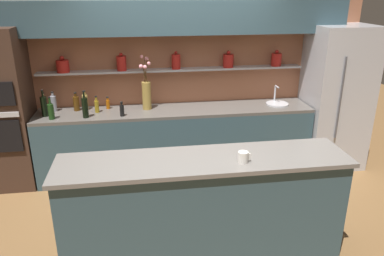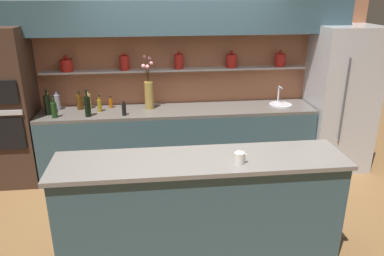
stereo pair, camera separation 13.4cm
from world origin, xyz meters
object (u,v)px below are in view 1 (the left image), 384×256
flower_vase (146,91)px  bottle_spirit_9 (54,103)px  oven_tower (1,110)px  bottle_spirit_1 (85,102)px  coffee_mug (243,157)px  bottle_wine_5 (44,106)px  bottle_sauce_3 (108,104)px  bottle_oil_0 (97,106)px  refrigerator (336,98)px  sink_fixture (277,103)px  bottle_wine_6 (51,111)px  bottle_spirit_2 (76,103)px  bottle_sauce_4 (122,110)px  bottle_spirit_7 (44,105)px  bottle_wine_8 (85,107)px

flower_vase → bottle_spirit_9: bearing=176.0°
oven_tower → bottle_spirit_1: oven_tower is taller
bottle_spirit_1 → coffee_mug: size_ratio=2.39×
bottle_spirit_9 → bottle_wine_5: bearing=-110.8°
bottle_sauce_3 → bottle_oil_0: bearing=-132.6°
refrigerator → sink_fixture: 0.84m
flower_vase → bottle_wine_6: size_ratio=2.50×
bottle_spirit_2 → bottle_wine_5: bearing=-153.6°
bottle_spirit_2 → bottle_sauce_3: size_ratio=1.51×
flower_vase → bottle_spirit_9: 1.22m
oven_tower → bottle_spirit_9: oven_tower is taller
bottle_sauce_3 → bottle_wine_6: (-0.66, -0.33, 0.04)m
bottle_wine_6 → bottle_wine_5: bearing=129.1°
bottle_sauce_3 → bottle_wine_6: size_ratio=0.58×
bottle_oil_0 → coffee_mug: bearing=-53.8°
flower_vase → bottle_spirit_2: (-0.92, 0.07, -0.14)m
refrigerator → bottle_sauce_4: size_ratio=10.46×
bottle_spirit_1 → bottle_spirit_7: bearing=-168.7°
bottle_spirit_7 → bottle_wine_8: size_ratio=0.82×
bottle_spirit_2 → bottle_spirit_9: bearing=176.4°
sink_fixture → bottle_wine_6: bearing=-176.6°
bottle_wine_5 → coffee_mug: 2.76m
bottle_oil_0 → bottle_spirit_2: bearing=156.5°
bottle_sauce_3 → bottle_wine_5: bearing=-165.1°
bottle_spirit_1 → bottle_wine_5: size_ratio=0.75×
flower_vase → oven_tower: bearing=-177.7°
refrigerator → bottle_spirit_7: size_ratio=7.05×
bottle_oil_0 → bottle_sauce_4: (0.33, -0.20, -0.01)m
bottle_spirit_7 → sink_fixture: bearing=-0.9°
oven_tower → bottle_sauce_4: oven_tower is taller
oven_tower → bottle_sauce_3: size_ratio=12.31×
bottle_oil_0 → bottle_sauce_3: bottle_oil_0 is taller
sink_fixture → bottle_sauce_3: size_ratio=1.87×
oven_tower → bottle_spirit_7: oven_tower is taller
bottle_sauce_3 → bottle_wine_8: bottle_wine_8 is taller
bottle_sauce_4 → bottle_wine_6: bearing=179.2°
bottle_sauce_4 → oven_tower: bearing=173.2°
bottle_spirit_1 → bottle_sauce_3: bearing=0.5°
bottle_spirit_7 → bottle_sauce_3: bearing=7.3°
bottle_sauce_3 → bottle_wine_5: 0.80m
bottle_oil_0 → oven_tower: bearing=-179.0°
refrigerator → sink_fixture: (-0.84, 0.05, -0.05)m
bottle_oil_0 → coffee_mug: (1.41, -1.92, 0.06)m
bottle_oil_0 → bottle_spirit_1: (-0.16, 0.14, 0.02)m
sink_fixture → oven_tower: bearing=-179.8°
oven_tower → bottle_oil_0: (1.17, 0.02, -0.00)m
bottle_oil_0 → bottle_spirit_9: bearing=166.3°
bottle_wine_6 → bottle_wine_8: (0.41, 0.00, 0.03)m
sink_fixture → bottle_sauce_3: (-2.31, 0.15, 0.05)m
oven_tower → bottle_spirit_9: 0.63m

